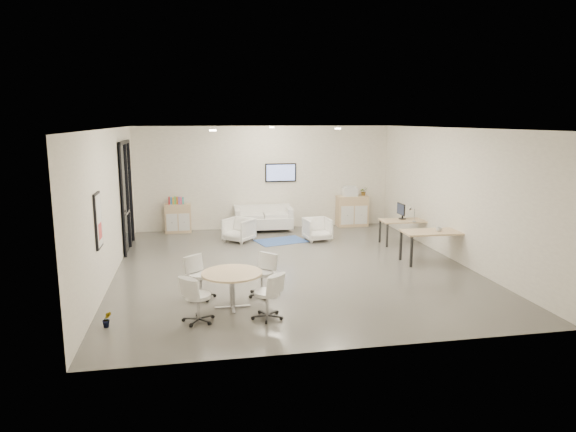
% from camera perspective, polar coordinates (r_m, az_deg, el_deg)
% --- Properties ---
extents(room_shell, '(9.60, 10.60, 4.80)m').
position_cam_1_polar(room_shell, '(11.75, 0.46, 1.90)').
color(room_shell, '#595751').
rests_on(room_shell, ground).
extents(glass_door, '(0.09, 1.90, 2.85)m').
position_cam_1_polar(glass_door, '(14.14, -17.51, 2.50)').
color(glass_door, black).
rests_on(glass_door, room_shell).
extents(artwork, '(0.05, 0.54, 1.04)m').
position_cam_1_polar(artwork, '(10.12, -20.34, -0.50)').
color(artwork, black).
rests_on(artwork, room_shell).
extents(wall_tv, '(0.98, 0.06, 0.58)m').
position_cam_1_polar(wall_tv, '(16.18, -0.82, 4.84)').
color(wall_tv, black).
rests_on(wall_tv, room_shell).
extents(ceiling_spots, '(3.14, 4.14, 0.03)m').
position_cam_1_polar(ceiling_spots, '(12.40, -1.19, 9.69)').
color(ceiling_spots, '#FFEAC6').
rests_on(ceiling_spots, room_shell).
extents(sideboard_left, '(0.78, 0.40, 0.87)m').
position_cam_1_polar(sideboard_left, '(15.95, -12.11, -0.25)').
color(sideboard_left, tan).
rests_on(sideboard_left, room_shell).
extents(sideboard_right, '(0.99, 0.48, 0.99)m').
position_cam_1_polar(sideboard_right, '(16.67, 7.13, 0.57)').
color(sideboard_right, tan).
rests_on(sideboard_right, room_shell).
extents(books, '(0.45, 0.14, 0.22)m').
position_cam_1_polar(books, '(15.87, -12.33, 1.70)').
color(books, red).
rests_on(books, sideboard_left).
extents(printer, '(0.46, 0.38, 0.32)m').
position_cam_1_polar(printer, '(16.55, 6.88, 2.75)').
color(printer, white).
rests_on(printer, sideboard_right).
extents(loveseat, '(1.79, 0.96, 0.66)m').
position_cam_1_polar(loveseat, '(15.89, -2.76, -0.35)').
color(loveseat, white).
rests_on(loveseat, room_shell).
extents(blue_rug, '(1.56, 1.25, 0.01)m').
position_cam_1_polar(blue_rug, '(14.55, -0.79, -2.78)').
color(blue_rug, '#2F5592').
rests_on(blue_rug, room_shell).
extents(armchair_left, '(0.98, 0.97, 0.73)m').
position_cam_1_polar(armchair_left, '(14.51, -5.50, -1.41)').
color(armchair_left, white).
rests_on(armchair_left, room_shell).
extents(armchair_right, '(0.76, 0.72, 0.71)m').
position_cam_1_polar(armchair_right, '(14.59, 3.28, -1.35)').
color(armchair_right, white).
rests_on(armchair_right, room_shell).
extents(desk_rear, '(1.31, 0.70, 0.67)m').
position_cam_1_polar(desk_rear, '(14.48, 12.80, -0.70)').
color(desk_rear, tan).
rests_on(desk_rear, room_shell).
extents(desk_front, '(1.49, 0.79, 0.76)m').
position_cam_1_polar(desk_front, '(12.77, 15.84, -1.97)').
color(desk_front, tan).
rests_on(desk_front, room_shell).
extents(monitor, '(0.20, 0.50, 0.44)m').
position_cam_1_polar(monitor, '(14.55, 12.47, 0.58)').
color(monitor, black).
rests_on(monitor, desk_rear).
extents(round_table, '(1.11, 1.11, 0.67)m').
position_cam_1_polar(round_table, '(9.40, -6.25, -6.74)').
color(round_table, tan).
rests_on(round_table, room_shell).
extents(meeting_chairs, '(2.06, 2.06, 0.82)m').
position_cam_1_polar(meeting_chairs, '(9.45, -6.23, -7.77)').
color(meeting_chairs, white).
rests_on(meeting_chairs, room_shell).
extents(plant_cabinet, '(0.27, 0.30, 0.21)m').
position_cam_1_polar(plant_cabinet, '(16.67, 8.40, 2.62)').
color(plant_cabinet, '#3F7F3F').
rests_on(plant_cabinet, sideboard_right).
extents(plant_floor, '(0.22, 0.31, 0.12)m').
position_cam_1_polar(plant_floor, '(9.18, -19.46, -11.21)').
color(plant_floor, '#3F7F3F').
rests_on(plant_floor, room_shell).
extents(cup, '(0.14, 0.11, 0.14)m').
position_cam_1_polar(cup, '(12.73, 16.44, -1.36)').
color(cup, white).
rests_on(cup, desk_front).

